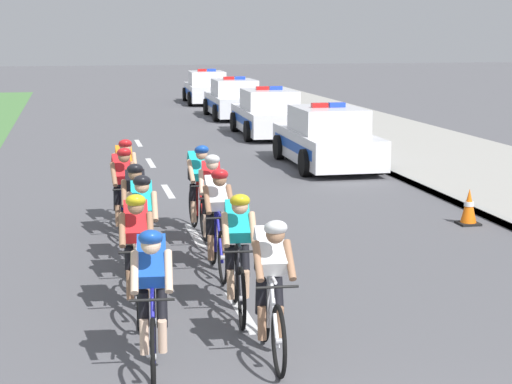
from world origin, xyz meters
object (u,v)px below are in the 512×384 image
at_px(cyclist_lead, 152,297).
at_px(cyclist_fourth, 238,251).
at_px(cyclist_second, 271,285).
at_px(police_car_second, 269,115).
at_px(cyclist_eleventh, 125,180).
at_px(cyclist_sixth, 217,219).
at_px(police_car_nearest, 327,139).
at_px(cyclist_ninth, 123,191).
at_px(cyclist_fifth, 143,227).
at_px(police_car_furthest, 207,89).
at_px(traffic_cone_near, 469,207).
at_px(police_car_third, 234,100).
at_px(cyclist_eighth, 212,200).
at_px(cyclist_seventh, 136,212).
at_px(cyclist_third, 137,252).
at_px(cyclist_tenth, 199,187).

height_order(cyclist_lead, cyclist_fourth, same).
relative_size(cyclist_second, police_car_second, 0.39).
relative_size(cyclist_eleventh, police_car_second, 0.39).
bearing_deg(cyclist_lead, cyclist_sixth, 70.14).
distance_m(cyclist_sixth, police_car_nearest, 9.84).
distance_m(cyclist_second, cyclist_fourth, 1.40).
bearing_deg(cyclist_ninth, cyclist_fifth, -87.94).
xyz_separation_m(police_car_furthest, traffic_cone_near, (0.54, -25.99, -0.37)).
height_order(cyclist_eleventh, police_car_second, police_car_second).
bearing_deg(traffic_cone_near, cyclist_eleventh, 167.19).
bearing_deg(police_car_nearest, police_car_furthest, 90.00).
relative_size(cyclist_fourth, police_car_third, 0.39).
distance_m(cyclist_ninth, traffic_cone_near, 5.96).
bearing_deg(cyclist_eighth, cyclist_fourth, -93.55).
distance_m(cyclist_seventh, cyclist_eighth, 1.37).
xyz_separation_m(cyclist_fifth, cyclist_eighth, (1.19, 1.62, 0.00)).
bearing_deg(cyclist_fifth, police_car_furthest, 79.41).
relative_size(cyclist_second, cyclist_ninth, 1.00).
xyz_separation_m(cyclist_fourth, police_car_second, (4.31, 17.08, -0.11)).
xyz_separation_m(police_car_second, police_car_furthest, (-0.00, 12.80, 0.00)).
height_order(police_car_second, police_car_furthest, same).
relative_size(cyclist_third, police_car_furthest, 0.38).
distance_m(cyclist_sixth, police_car_second, 15.87).
bearing_deg(police_car_nearest, police_car_third, 90.00).
xyz_separation_m(cyclist_third, traffic_cone_near, (6.01, 3.65, -0.48)).
bearing_deg(cyclist_fourth, cyclist_second, -87.13).
distance_m(cyclist_tenth, police_car_third, 19.30).
bearing_deg(cyclist_sixth, police_car_second, 74.43).
distance_m(cyclist_fifth, cyclist_seventh, 0.97).
height_order(cyclist_lead, cyclist_seventh, same).
height_order(cyclist_second, police_car_furthest, police_car_furthest).
relative_size(cyclist_third, cyclist_tenth, 1.00).
distance_m(cyclist_seventh, cyclist_eleventh, 2.74).
relative_size(cyclist_third, police_car_second, 0.39).
height_order(cyclist_lead, cyclist_second, same).
relative_size(cyclist_eleventh, police_car_nearest, 0.39).
relative_size(cyclist_second, cyclist_eleventh, 1.00).
bearing_deg(police_car_third, cyclist_seventh, -104.51).
distance_m(cyclist_second, police_car_third, 24.80).
height_order(cyclist_fourth, cyclist_ninth, same).
bearing_deg(traffic_cone_near, cyclist_eighth, -170.76).
height_order(cyclist_sixth, police_car_furthest, police_car_furthest).
bearing_deg(cyclist_ninth, cyclist_fourth, -75.32).
bearing_deg(cyclist_seventh, cyclist_lead, -92.02).
height_order(cyclist_ninth, cyclist_eleventh, same).
xyz_separation_m(cyclist_third, police_car_second, (5.48, 16.84, -0.11)).
distance_m(cyclist_second, cyclist_eighth, 4.53).
bearing_deg(cyclist_lead, cyclist_eighth, 73.95).
relative_size(cyclist_fifth, cyclist_tenth, 1.00).
bearing_deg(cyclist_ninth, cyclist_eleventh, 84.62).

